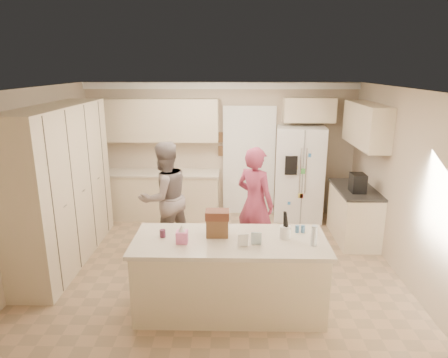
{
  "coord_description": "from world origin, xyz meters",
  "views": [
    {
      "loc": [
        0.22,
        -5.41,
        2.88
      ],
      "look_at": [
        0.1,
        0.35,
        1.25
      ],
      "focal_mm": 32.0,
      "sensor_mm": 36.0,
      "label": 1
    }
  ],
  "objects_px": {
    "teen_boy": "(165,197)",
    "tissue_box": "(182,237)",
    "coffee_maker": "(358,183)",
    "teen_girl": "(255,203)",
    "dollhouse_body": "(217,227)",
    "utensil_crock": "(285,232)",
    "refrigerator": "(299,174)",
    "island_base": "(230,276)"
  },
  "relations": [
    {
      "from": "teen_boy",
      "to": "tissue_box",
      "type": "bearing_deg",
      "value": 65.75
    },
    {
      "from": "coffee_maker",
      "to": "teen_girl",
      "type": "relative_size",
      "value": 0.17
    },
    {
      "from": "dollhouse_body",
      "to": "tissue_box",
      "type": "bearing_deg",
      "value": -153.43
    },
    {
      "from": "dollhouse_body",
      "to": "utensil_crock",
      "type": "bearing_deg",
      "value": -3.58
    },
    {
      "from": "tissue_box",
      "to": "teen_boy",
      "type": "relative_size",
      "value": 0.08
    },
    {
      "from": "coffee_maker",
      "to": "dollhouse_body",
      "type": "xyz_separation_m",
      "value": [
        -2.2,
        -1.8,
        -0.03
      ]
    },
    {
      "from": "tissue_box",
      "to": "teen_girl",
      "type": "relative_size",
      "value": 0.08
    },
    {
      "from": "refrigerator",
      "to": "utensil_crock",
      "type": "relative_size",
      "value": 12.0
    },
    {
      "from": "teen_boy",
      "to": "coffee_maker",
      "type": "bearing_deg",
      "value": 144.89
    },
    {
      "from": "teen_boy",
      "to": "teen_girl",
      "type": "bearing_deg",
      "value": 132.25
    },
    {
      "from": "refrigerator",
      "to": "teen_boy",
      "type": "distance_m",
      "value": 2.77
    },
    {
      "from": "refrigerator",
      "to": "teen_girl",
      "type": "distance_m",
      "value": 1.91
    },
    {
      "from": "coffee_maker",
      "to": "island_base",
      "type": "xyz_separation_m",
      "value": [
        -2.05,
        -1.9,
        -0.63
      ]
    },
    {
      "from": "teen_girl",
      "to": "island_base",
      "type": "bearing_deg",
      "value": 113.81
    },
    {
      "from": "teen_boy",
      "to": "teen_girl",
      "type": "relative_size",
      "value": 1.02
    },
    {
      "from": "coffee_maker",
      "to": "tissue_box",
      "type": "distance_m",
      "value": 3.28
    },
    {
      "from": "refrigerator",
      "to": "tissue_box",
      "type": "height_order",
      "value": "refrigerator"
    },
    {
      "from": "coffee_maker",
      "to": "tissue_box",
      "type": "xyz_separation_m",
      "value": [
        -2.6,
        -2.0,
        -0.07
      ]
    },
    {
      "from": "tissue_box",
      "to": "teen_boy",
      "type": "xyz_separation_m",
      "value": [
        -0.49,
        1.73,
        -0.1
      ]
    },
    {
      "from": "refrigerator",
      "to": "island_base",
      "type": "bearing_deg",
      "value": -105.83
    },
    {
      "from": "island_base",
      "to": "teen_girl",
      "type": "xyz_separation_m",
      "value": [
        0.37,
        1.44,
        0.43
      ]
    },
    {
      "from": "island_base",
      "to": "dollhouse_body",
      "type": "height_order",
      "value": "dollhouse_body"
    },
    {
      "from": "refrigerator",
      "to": "utensil_crock",
      "type": "height_order",
      "value": "refrigerator"
    },
    {
      "from": "island_base",
      "to": "teen_boy",
      "type": "distance_m",
      "value": 1.99
    },
    {
      "from": "coffee_maker",
      "to": "dollhouse_body",
      "type": "distance_m",
      "value": 2.84
    },
    {
      "from": "coffee_maker",
      "to": "island_base",
      "type": "height_order",
      "value": "coffee_maker"
    },
    {
      "from": "teen_boy",
      "to": "dollhouse_body",
      "type": "bearing_deg",
      "value": 80.11
    },
    {
      "from": "coffee_maker",
      "to": "teen_boy",
      "type": "xyz_separation_m",
      "value": [
        -3.09,
        -0.27,
        -0.18
      ]
    },
    {
      "from": "refrigerator",
      "to": "teen_girl",
      "type": "height_order",
      "value": "refrigerator"
    },
    {
      "from": "dollhouse_body",
      "to": "teen_girl",
      "type": "xyz_separation_m",
      "value": [
        0.52,
        1.34,
        -0.16
      ]
    },
    {
      "from": "utensil_crock",
      "to": "coffee_maker",
      "type": "bearing_deg",
      "value": 52.88
    },
    {
      "from": "refrigerator",
      "to": "coffee_maker",
      "type": "height_order",
      "value": "refrigerator"
    },
    {
      "from": "coffee_maker",
      "to": "island_base",
      "type": "distance_m",
      "value": 2.87
    },
    {
      "from": "refrigerator",
      "to": "utensil_crock",
      "type": "bearing_deg",
      "value": -95.13
    },
    {
      "from": "refrigerator",
      "to": "dollhouse_body",
      "type": "xyz_separation_m",
      "value": [
        -1.46,
        -3.0,
        0.14
      ]
    },
    {
      "from": "coffee_maker",
      "to": "utensil_crock",
      "type": "distance_m",
      "value": 2.32
    },
    {
      "from": "tissue_box",
      "to": "dollhouse_body",
      "type": "distance_m",
      "value": 0.45
    },
    {
      "from": "tissue_box",
      "to": "teen_boy",
      "type": "distance_m",
      "value": 1.8
    },
    {
      "from": "utensil_crock",
      "to": "tissue_box",
      "type": "height_order",
      "value": "utensil_crock"
    },
    {
      "from": "utensil_crock",
      "to": "teen_girl",
      "type": "xyz_separation_m",
      "value": [
        -0.28,
        1.39,
        -0.13
      ]
    },
    {
      "from": "dollhouse_body",
      "to": "teen_boy",
      "type": "xyz_separation_m",
      "value": [
        -0.89,
        1.53,
        -0.14
      ]
    },
    {
      "from": "tissue_box",
      "to": "utensil_crock",
      "type": "bearing_deg",
      "value": 7.13
    }
  ]
}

